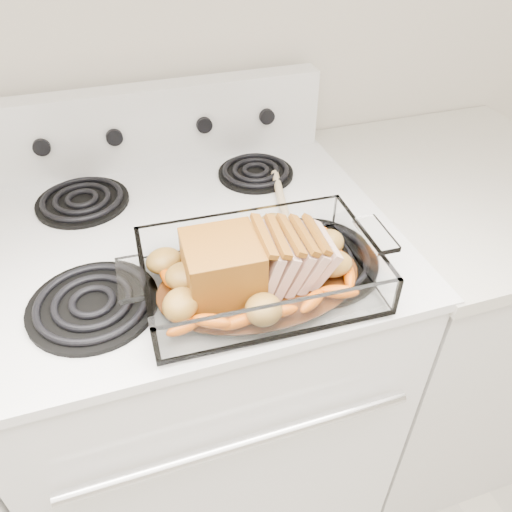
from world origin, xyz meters
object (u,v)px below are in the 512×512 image
object	(u,v)px
electric_range	(204,374)
pork_roast	(246,264)
baking_dish	(260,277)
counter_right	(431,319)

from	to	relation	value
electric_range	pork_roast	size ratio (longest dim) A/B	4.59
baking_dish	counter_right	bearing A→B (deg)	21.33
counter_right	baking_dish	bearing A→B (deg)	-160.87
electric_range	baking_dish	xyz separation A→B (m)	(0.08, -0.20, 0.48)
baking_dish	pork_roast	distance (m)	0.04
counter_right	pork_roast	distance (m)	0.83
electric_range	counter_right	world-z (taller)	electric_range
counter_right	baking_dish	xyz separation A→B (m)	(-0.59, -0.20, 0.50)
electric_range	pork_roast	distance (m)	0.56
baking_dish	pork_roast	bearing A→B (deg)	-177.81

